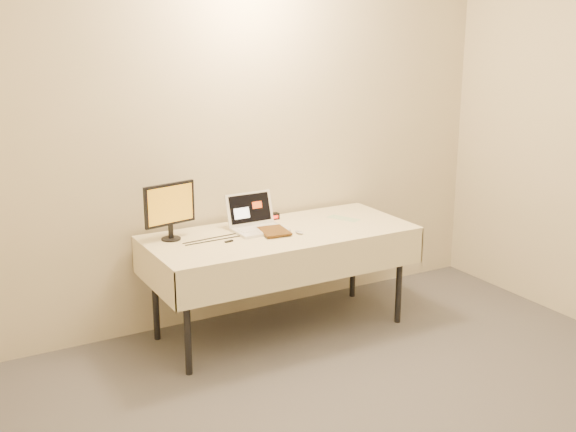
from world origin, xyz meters
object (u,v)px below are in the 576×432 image
laptop (256,221)px  book (261,218)px  table (280,240)px  monitor (170,207)px

laptop → book: 0.16m
laptop → book: size_ratio=1.47×
table → monitor: size_ratio=4.85×
book → monitor: bearing=168.3°
laptop → book: bearing=-102.9°
laptop → table: bearing=-51.0°
table → laptop: (-0.12, 0.14, 0.12)m
table → book: bearing=-179.8°
table → book: 0.24m
table → book: (-0.15, -0.00, 0.18)m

